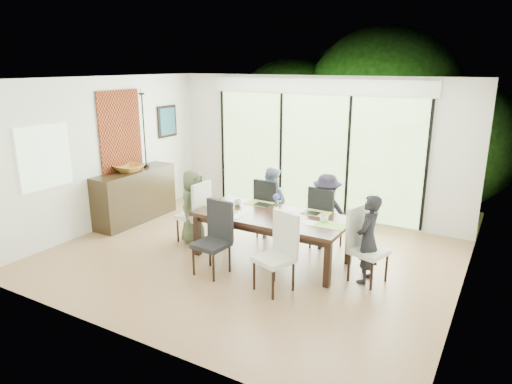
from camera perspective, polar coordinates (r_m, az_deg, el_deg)
The scene contains 62 objects.
floor at distance 7.16m, azimuth -1.01°, elevation -8.24°, with size 6.00×5.00×0.01m, color brown.
ceiling at distance 6.54m, azimuth -1.13°, elevation 13.99°, with size 6.00×5.00×0.01m, color white.
wall_back at distance 8.92m, azimuth 7.31°, elevation 5.59°, with size 6.00×0.02×2.70m, color silver.
wall_front at distance 4.84m, azimuth -16.62°, elevation -3.71°, with size 6.00×0.02×2.70m, color silver.
wall_left at distance 8.64m, azimuth -18.49°, elevation 4.56°, with size 0.02×5.00×2.70m, color beige.
wall_right at distance 5.83m, azimuth 25.21°, elevation -1.30°, with size 0.02×5.00×2.70m, color beige.
glass_doors at distance 8.92m, azimuth 7.18°, elevation 4.60°, with size 4.20×0.02×2.30m, color #598C3F.
blinds_header at distance 8.75m, azimuth 7.45°, elevation 12.97°, with size 4.40×0.06×0.28m, color white.
mullion_a at distance 9.90m, azimuth -4.15°, elevation 5.79°, with size 0.05×0.04×2.30m, color black.
mullion_b at distance 9.20m, azimuth 3.13°, elevation 5.04°, with size 0.05×0.04×2.30m, color black.
mullion_c at distance 8.67m, azimuth 11.42°, elevation 4.09°, with size 0.05×0.04×2.30m, color black.
mullion_d at distance 8.34m, azimuth 20.55°, elevation 2.94°, with size 0.05×0.04×2.30m, color black.
side_window at distance 7.85m, azimuth -24.89°, elevation 3.97°, with size 0.02×0.90×1.00m, color #8CAD7F.
deck at distance 10.06m, azimuth 9.02°, elevation -1.53°, with size 6.00×1.80×0.10m, color #503F22.
rail_top at distance 10.63m, azimuth 10.72°, elevation 2.68°, with size 6.00×0.08×0.06m, color #502F22.
foliage_left at distance 12.07m, azimuth 4.41°, elevation 8.74°, with size 3.20×3.20×3.20m, color #14380F.
foliage_mid at distance 11.84m, azimuth 15.53°, elevation 9.84°, with size 4.00×4.00×4.00m, color #14380F.
foliage_right at distance 10.79m, azimuth 23.49°, elevation 5.69°, with size 2.80×2.80×2.80m, color #14380F.
foliage_far at distance 12.80m, azimuth 11.92°, elevation 9.67°, with size 3.60×3.60×3.60m, color #14380F.
table_top at distance 6.87m, azimuth 1.97°, elevation -3.07°, with size 2.31×1.06×0.06m, color black.
table_apron at distance 6.90m, azimuth 1.96°, elevation -3.75°, with size 2.11×0.86×0.10m, color black.
table_leg_fl at distance 7.20m, azimuth -7.33°, elevation -5.33°, with size 0.09×0.09×0.66m, color black.
table_leg_fr at distance 6.22m, azimuth 8.94°, elevation -8.90°, with size 0.09×0.09×0.66m, color black.
table_leg_bl at distance 7.86m, azimuth -3.54°, elevation -3.40°, with size 0.09×0.09×0.66m, color black.
table_leg_br at distance 6.97m, azimuth 11.53°, elevation -6.26°, with size 0.09×0.09×0.66m, color black.
chair_left_end at distance 7.70m, azimuth -7.94°, elevation -2.39°, with size 0.44×0.44×1.06m, color beige, non-canonical shape.
chair_right_end at distance 6.41m, azimuth 13.95°, elevation -6.54°, with size 0.44×0.44×1.06m, color silver, non-canonical shape.
chair_far_left at distance 7.83m, azimuth 1.98°, elevation -1.93°, with size 0.44×0.44×1.06m, color black, non-canonical shape.
chair_far_right at distance 7.44m, azimuth 8.80°, elevation -3.08°, with size 0.44×0.44×1.06m, color black, non-canonical shape.
chair_near_left at distance 6.48m, azimuth -5.63°, elevation -5.87°, with size 0.44×0.44×1.06m, color black, non-canonical shape.
chair_near_right at distance 5.99m, azimuth 2.25°, elevation -7.66°, with size 0.44×0.44×1.06m, color silver, non-canonical shape.
person_left_end at distance 7.66m, azimuth -7.85°, elevation -1.77°, with size 0.58×0.36×1.24m, color #465136.
person_right_end at distance 6.38m, azimuth 13.83°, elevation -5.75°, with size 0.58×0.36×1.24m, color black.
person_far_left at distance 7.79m, azimuth 1.92°, elevation -1.33°, with size 0.58×0.36×1.24m, color #7B91B2.
person_far_right at distance 7.39m, azimuth 8.78°, elevation -2.46°, with size 0.58×0.36×1.24m, color black.
placemat_left at distance 7.33m, azimuth -4.60°, elevation -1.63°, with size 0.42×0.31×0.01m, color #77AC3D.
placemat_right at distance 6.49m, azimuth 9.40°, elevation -4.13°, with size 0.42×0.31×0.01m, color #7AB641.
placemat_far_l at distance 7.40m, azimuth 0.36°, elevation -1.41°, with size 0.42×0.31×0.01m, color #A0BB42.
placemat_far_r at distance 6.98m, azimuth 7.51°, elevation -2.61°, with size 0.42×0.31×0.01m, color #A3B741.
placemat_paper at distance 6.88m, azimuth -3.26°, elevation -2.78°, with size 0.42×0.31×0.01m, color white.
tablet_far_l at distance 7.31m, azimuth 0.84°, elevation -1.56°, with size 0.25×0.17×0.01m, color black.
tablet_far_r at distance 6.95m, azimuth 6.98°, elevation -2.60°, with size 0.23×0.16×0.01m, color black.
papers at distance 6.53m, azimuth 7.20°, elevation -3.91°, with size 0.29×0.21×0.00m, color white.
platter_base at distance 6.87m, azimuth -3.26°, elevation -2.67°, with size 0.25×0.25×0.02m, color white.
platter_snacks at distance 6.87m, azimuth -3.27°, elevation -2.53°, with size 0.19×0.19×0.01m, color orange.
vase at distance 6.86m, azimuth 2.54°, elevation -2.34°, with size 0.08×0.08×0.12m, color silver.
hyacinth_stems at distance 6.82m, azimuth 2.55°, elevation -1.42°, with size 0.04×0.04×0.15m, color #337226.
hyacinth_blooms at distance 6.80m, azimuth 2.56°, elevation -0.65°, with size 0.11×0.11×0.11m, color #4D4DC0.
laptop at distance 7.19m, azimuth -4.39°, elevation -1.88°, with size 0.32×0.20×0.02m, color silver.
cup_a at distance 7.30m, azimuth -2.32°, elevation -1.30°, with size 0.12×0.12×0.09m, color white.
cup_b at distance 6.69m, azimuth 2.70°, elevation -2.93°, with size 0.10×0.10×0.09m, color white.
cup_c at distance 6.62m, azimuth 8.52°, elevation -3.31°, with size 0.12×0.12×0.09m, color white.
book at distance 6.79m, azimuth 4.03°, elevation -2.99°, with size 0.16×0.22×0.02m, color white.
sideboard at distance 8.95m, azimuth -14.87°, elevation -0.45°, with size 0.49×1.75×0.98m, color black.
bowl at distance 8.74m, azimuth -15.58°, elevation 2.88°, with size 0.52×0.52×0.13m, color #945D20.
candlestick_base at distance 9.06m, azimuth -13.55°, elevation 3.20°, with size 0.11×0.11×0.04m, color black.
candlestick_shaft at distance 8.94m, azimuth -13.83°, elevation 7.50°, with size 0.03×0.03×1.36m, color black.
candlestick_pan at distance 8.88m, azimuth -14.12°, elevation 11.82°, with size 0.11×0.11×0.03m, color black.
candle at distance 8.87m, azimuth -14.15°, elevation 12.24°, with size 0.04×0.04×0.11m, color silver.
tapestry at distance 8.82m, azimuth -16.58°, elevation 7.25°, with size 0.02×1.00×1.50m, color #953515.
art_frame at distance 9.75m, azimuth -11.05°, elevation 8.66°, with size 0.03×0.55×0.65m, color black.
art_canvas at distance 9.73m, azimuth -10.96°, elevation 8.66°, with size 0.01×0.45×0.55m, color #18434C.
Camera 1 is at (3.38, -5.60, 2.91)m, focal length 32.00 mm.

